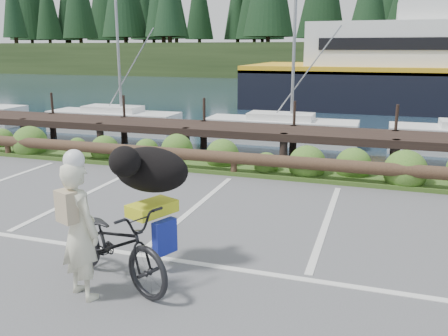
% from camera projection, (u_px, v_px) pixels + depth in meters
% --- Properties ---
extents(ground, '(72.00, 72.00, 0.00)m').
position_uv_depth(ground, '(150.00, 245.00, 7.69)').
color(ground, '#515153').
extents(harbor_backdrop, '(170.00, 160.00, 30.00)m').
position_uv_depth(harbor_backdrop, '(366.00, 67.00, 79.77)').
color(harbor_backdrop, '#162736').
rests_on(harbor_backdrop, ground).
extents(vegetation_strip, '(34.00, 1.60, 0.10)m').
position_uv_depth(vegetation_strip, '(242.00, 167.00, 12.55)').
color(vegetation_strip, '#3D5B21').
rests_on(vegetation_strip, ground).
extents(log_rail, '(32.00, 0.30, 0.60)m').
position_uv_depth(log_rail, '(234.00, 175.00, 11.92)').
color(log_rail, '#443021').
rests_on(log_rail, ground).
extents(bicycle, '(2.26, 1.51, 1.12)m').
position_uv_depth(bicycle, '(114.00, 243.00, 6.36)').
color(bicycle, black).
rests_on(bicycle, ground).
extents(cyclist, '(0.76, 0.64, 1.78)m').
position_uv_depth(cyclist, '(79.00, 231.00, 5.91)').
color(cyclist, beige).
rests_on(cyclist, ground).
extents(dog, '(0.94, 1.25, 0.65)m').
position_uv_depth(dog, '(151.00, 170.00, 6.64)').
color(dog, black).
rests_on(dog, bicycle).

